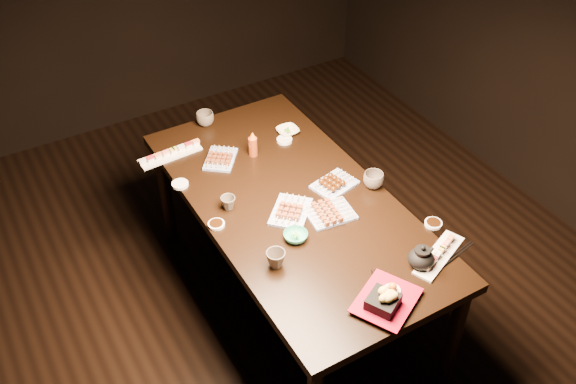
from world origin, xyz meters
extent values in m
plane|color=black|center=(0.00, 0.00, 0.00)|extent=(5.00, 5.00, 0.00)
cube|color=black|center=(0.13, 0.26, 0.38)|extent=(1.21, 1.93, 0.75)
imported|color=teal|center=(0.00, 0.02, 0.77)|extent=(0.15, 0.15, 0.04)
imported|color=#EDE9C2|center=(0.40, 0.78, 0.76)|extent=(0.12, 0.12, 0.03)
imported|color=#4D443B|center=(-0.16, -0.08, 0.79)|extent=(0.12, 0.12, 0.08)
imported|color=#4D443B|center=(0.54, 0.15, 0.79)|extent=(0.11, 0.11, 0.08)
imported|color=#4D443B|center=(-0.17, 0.37, 0.78)|extent=(0.10, 0.10, 0.07)
imported|color=#4D443B|center=(0.04, 1.09, 0.79)|extent=(0.12, 0.12, 0.08)
cylinder|color=maroon|center=(0.14, 0.70, 0.82)|extent=(0.05, 0.05, 0.15)
cylinder|color=white|center=(-0.27, 0.29, 0.76)|extent=(0.09, 0.09, 0.01)
cylinder|color=white|center=(0.35, 0.72, 0.76)|extent=(0.10, 0.10, 0.02)
cylinder|color=white|center=(0.62, -0.22, 0.76)|extent=(0.11, 0.11, 0.01)
cylinder|color=white|center=(-0.31, 0.65, 0.76)|extent=(0.10, 0.10, 0.02)
camera|label=1|loc=(-1.10, -1.80, 2.84)|focal=40.00mm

